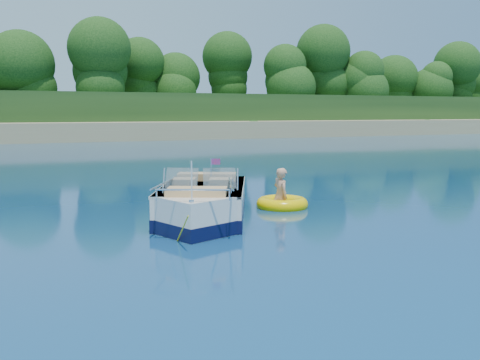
# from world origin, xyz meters

# --- Properties ---
(ground) EXTENTS (160.00, 160.00, 0.00)m
(ground) POSITION_xyz_m (0.00, 0.00, 0.00)
(ground) COLOR #0B244E
(ground) RESTS_ON ground
(shoreline) EXTENTS (170.00, 59.00, 6.00)m
(shoreline) POSITION_xyz_m (0.00, 63.77, 0.98)
(shoreline) COLOR tan
(shoreline) RESTS_ON ground
(treeline) EXTENTS (150.00, 7.12, 8.19)m
(treeline) POSITION_xyz_m (0.04, 41.01, 5.55)
(treeline) COLOR black
(treeline) RESTS_ON ground
(motorboat) EXTENTS (3.12, 4.74, 1.69)m
(motorboat) POSITION_xyz_m (-0.40, 2.35, 0.33)
(motorboat) COLOR silver
(motorboat) RESTS_ON ground
(tow_tube) EXTENTS (1.55, 1.55, 0.34)m
(tow_tube) POSITION_xyz_m (1.97, 3.11, 0.09)
(tow_tube) COLOR #F5C800
(tow_tube) RESTS_ON ground
(boy) EXTENTS (0.42, 0.79, 1.50)m
(boy) POSITION_xyz_m (1.86, 3.03, 0.00)
(boy) COLOR tan
(boy) RESTS_ON ground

